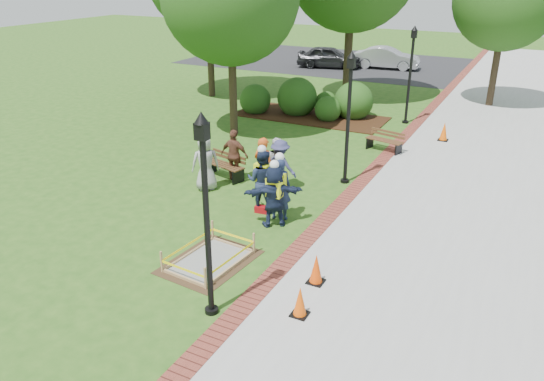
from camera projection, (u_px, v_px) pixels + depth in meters
The scene contains 30 objects.
ground at pixel (234, 238), 13.95m from camera, with size 100.00×100.00×0.00m, color #285116.
sidewalk at pixel (484, 155), 20.03m from camera, with size 6.00×60.00×0.02m, color #9E9E99.
brick_edging at pixel (399, 142), 21.39m from camera, with size 0.50×60.00×0.03m, color maroon.
mulch_bed at pixel (310, 116), 25.02m from camera, with size 7.00×3.00×0.05m, color #381E0F.
parking_lot at pixel (438, 70), 36.04m from camera, with size 36.00×12.00×0.01m, color black.
wet_concrete_pad at pixel (209, 254), 12.73m from camera, with size 1.90×2.45×0.55m.
bench_near at pixel (224, 170), 17.77m from camera, with size 1.62×0.88×0.84m.
bench_far at pixel (384, 145), 20.34m from camera, with size 1.51×0.80×0.78m.
cone_front at pixel (300, 302), 10.74m from camera, with size 0.35×0.35×0.69m.
cone_back at pixel (316, 269), 11.84m from camera, with size 0.37×0.37×0.73m.
cone_far at pixel (444, 132), 21.48m from camera, with size 0.39×0.39×0.78m.
toolbox at pixel (262, 209), 15.35m from camera, with size 0.40×0.22×0.20m, color maroon.
lamp_near at pixel (206, 203), 10.00m from camera, with size 0.28×0.28×4.26m.
lamp_mid at pixel (349, 109), 16.54m from camera, with size 0.28×0.28×4.26m.
lamp_far at pixel (411, 68), 23.09m from camera, with size 0.28×0.28×4.26m.
shrub_a at pixel (255, 113), 25.71m from camera, with size 1.50×1.50×1.50m, color #224914.
shrub_b at pixel (297, 114), 25.49m from camera, with size 1.90×1.90×1.90m, color #224914.
shrub_c at pixel (327, 120), 24.45m from camera, with size 1.21×1.21×1.21m, color #224914.
shrub_d at pixel (353, 118), 24.90m from camera, with size 1.81×1.81×1.81m, color #224914.
shrub_e at pixel (326, 113), 25.62m from camera, with size 1.14×1.14×1.14m, color #224914.
casual_person_a at pixel (206, 163), 16.63m from camera, with size 0.67×0.65×1.79m.
casual_person_b at pixel (264, 167), 16.17m from camera, with size 0.65×0.46×1.87m.
casual_person_c at pixel (277, 163), 16.85m from camera, with size 0.60×0.48×1.65m.
casual_person_d at pixel (235, 155), 17.40m from camera, with size 0.55×0.35×1.72m.
casual_person_e at pixel (280, 166), 16.55m from camera, with size 0.56×0.39×1.67m.
hivis_worker_a at pixel (274, 194), 14.28m from camera, with size 0.67×0.62×1.90m.
hivis_worker_b at pixel (279, 187), 14.64m from camera, with size 0.67×0.53×1.97m.
hivis_worker_c at pixel (262, 179), 15.15m from camera, with size 0.65×0.48×2.00m.
parked_car_a at pixel (329, 68), 36.89m from camera, with size 4.94×2.15×1.61m, color #252628.
parked_car_b at pixel (386, 69), 36.59m from camera, with size 4.83×2.10×1.57m, color #AEADB3.
Camera 1 is at (6.52, -10.52, 6.64)m, focal length 35.00 mm.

